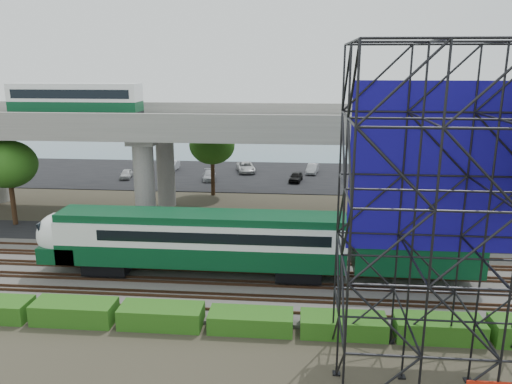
# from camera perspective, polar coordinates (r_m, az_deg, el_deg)

# --- Properties ---
(ground) EXTENTS (140.00, 140.00, 0.00)m
(ground) POSITION_cam_1_polar(r_m,az_deg,el_deg) (32.31, -1.62, -11.54)
(ground) COLOR #474233
(ground) RESTS_ON ground
(ballast_bed) EXTENTS (90.00, 12.00, 0.20)m
(ballast_bed) POSITION_cam_1_polar(r_m,az_deg,el_deg) (34.06, -1.23, -9.91)
(ballast_bed) COLOR slate
(ballast_bed) RESTS_ON ground
(service_road) EXTENTS (90.00, 5.00, 0.08)m
(service_road) POSITION_cam_1_polar(r_m,az_deg,el_deg) (41.93, 0.04, -5.20)
(service_road) COLOR black
(service_road) RESTS_ON ground
(parking_lot) EXTENTS (90.00, 18.00, 0.08)m
(parking_lot) POSITION_cam_1_polar(r_m,az_deg,el_deg) (64.48, 1.87, 1.84)
(parking_lot) COLOR black
(parking_lot) RESTS_ON ground
(harbor_water) EXTENTS (140.00, 40.00, 0.03)m
(harbor_water) POSITION_cam_1_polar(r_m,az_deg,el_deg) (86.06, 2.71, 5.03)
(harbor_water) COLOR slate
(harbor_water) RESTS_ON ground
(rail_tracks) EXTENTS (90.00, 9.52, 0.16)m
(rail_tracks) POSITION_cam_1_polar(r_m,az_deg,el_deg) (33.99, -1.23, -9.64)
(rail_tracks) COLOR #472D1E
(rail_tracks) RESTS_ON ballast_bed
(commuter_train) EXTENTS (29.30, 3.06, 4.30)m
(commuter_train) POSITION_cam_1_polar(r_m,az_deg,el_deg) (33.10, -2.68, -5.47)
(commuter_train) COLOR black
(commuter_train) RESTS_ON rail_tracks
(overpass) EXTENTS (80.00, 12.00, 12.40)m
(overpass) POSITION_cam_1_polar(r_m,az_deg,el_deg) (45.46, -0.93, 6.97)
(overpass) COLOR #9E9B93
(overpass) RESTS_ON ground
(scaffold_tower) EXTENTS (9.36, 6.36, 15.00)m
(scaffold_tower) POSITION_cam_1_polar(r_m,az_deg,el_deg) (22.82, 21.32, -3.61)
(scaffold_tower) COLOR black
(scaffold_tower) RESTS_ON ground
(hedge_strip) EXTENTS (34.60, 1.80, 1.20)m
(hedge_strip) POSITION_cam_1_polar(r_m,az_deg,el_deg) (28.16, -0.58, -14.43)
(hedge_strip) COLOR #235212
(hedge_strip) RESTS_ON ground
(trees) EXTENTS (40.94, 16.94, 7.69)m
(trees) POSITION_cam_1_polar(r_m,az_deg,el_deg) (46.52, -5.09, 3.79)
(trees) COLOR #382314
(trees) RESTS_ON ground
(suv) EXTENTS (4.73, 2.27, 1.30)m
(suv) POSITION_cam_1_polar(r_m,az_deg,el_deg) (43.83, -11.93, -3.68)
(suv) COLOR black
(suv) RESTS_ON service_road
(parked_cars) EXTENTS (37.14, 9.67, 1.30)m
(parked_cars) POSITION_cam_1_polar(r_m,az_deg,el_deg) (64.27, 2.92, 2.38)
(parked_cars) COLOR beige
(parked_cars) RESTS_ON parking_lot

